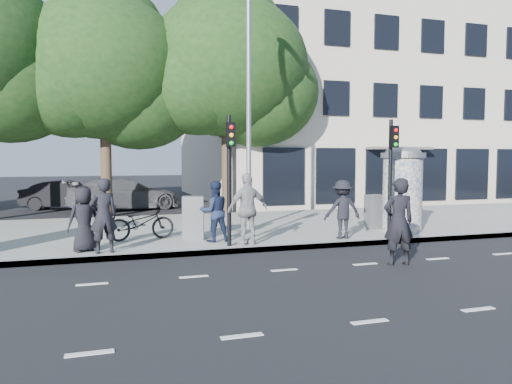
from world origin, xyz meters
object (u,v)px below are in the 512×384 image
object	(u,v)px
traffic_pole_near	(230,167)
car_right	(124,194)
street_lamp	(249,84)
ped_b	(103,216)
ad_column_right	(402,187)
man_road	(399,222)
ped_e	(248,209)
car_mid	(67,195)
cabinet_right	(374,212)
bicycle	(141,223)
traffic_pole_far	(391,166)
cabinet_left	(193,218)
ped_a	(84,219)
ped_d	(343,209)
ped_c	(214,211)

from	to	relation	value
traffic_pole_near	car_right	xyz separation A→B (m)	(-2.08, 11.47, -1.48)
street_lamp	ped_b	distance (m)	6.50
ad_column_right	man_road	bearing A→B (deg)	-125.06
ped_e	man_road	xyz separation A→B (m)	(2.78, -2.72, -0.10)
car_mid	cabinet_right	bearing A→B (deg)	-119.70
ad_column_right	bicycle	size ratio (longest dim) A/B	1.42
ad_column_right	street_lamp	xyz separation A→B (m)	(-4.40, 1.93, 3.26)
ad_column_right	bicycle	distance (m)	8.01
traffic_pole_near	car_right	world-z (taller)	traffic_pole_near
traffic_pole_far	cabinet_right	distance (m)	2.31
ped_b	car_right	xyz separation A→B (m)	(1.06, 11.41, -0.31)
street_lamp	cabinet_left	world-z (taller)	street_lamp
car_mid	street_lamp	bearing A→B (deg)	-130.15
street_lamp	ped_a	size ratio (longest dim) A/B	5.00
street_lamp	car_mid	xyz separation A→B (m)	(-6.03, 9.77, -4.12)
ped_a	man_road	xyz separation A→B (m)	(6.89, -3.07, 0.05)
street_lamp	ped_e	world-z (taller)	street_lamp
cabinet_right	car_right	distance (m)	12.24
ped_d	cabinet_left	world-z (taller)	ped_d
ped_c	car_right	size ratio (longest dim) A/B	0.32
traffic_pole_near	cabinet_right	xyz separation A→B (m)	(5.27, 1.67, -1.53)
ad_column_right	car_mid	distance (m)	15.70
street_lamp	ped_c	size ratio (longest dim) A/B	4.79
ped_c	man_road	bearing A→B (deg)	130.89
ped_e	car_mid	world-z (taller)	ped_e
street_lamp	ped_a	bearing A→B (deg)	-153.95
ad_column_right	traffic_pole_near	world-z (taller)	traffic_pole_near
traffic_pole_near	ped_c	size ratio (longest dim) A/B	2.03
ad_column_right	traffic_pole_far	world-z (taller)	traffic_pole_far
ped_c	cabinet_right	world-z (taller)	ped_c
bicycle	traffic_pole_near	bearing A→B (deg)	-137.41
car_mid	bicycle	bearing A→B (deg)	-148.82
bicycle	cabinet_right	bearing A→B (deg)	-98.59
ad_column_right	cabinet_left	size ratio (longest dim) A/B	2.16
ad_column_right	street_lamp	distance (m)	5.81
ped_a	cabinet_left	distance (m)	3.07
ped_a	traffic_pole_near	bearing A→B (deg)	149.89
cabinet_left	car_right	bearing A→B (deg)	112.02
street_lamp	car_mid	size ratio (longest dim) A/B	1.96
ped_b	traffic_pole_near	bearing A→B (deg)	167.99
street_lamp	ped_c	distance (m)	4.59
street_lamp	ped_e	bearing A→B (deg)	-107.77
ped_a	car_right	distance (m)	11.17
ad_column_right	ped_d	size ratio (longest dim) A/B	1.59
ped_a	ped_c	bearing A→B (deg)	163.78
ped_b	cabinet_right	xyz separation A→B (m)	(8.40, 1.62, -0.36)
ped_e	cabinet_left	xyz separation A→B (m)	(-1.21, 1.34, -0.34)
ad_column_right	traffic_pole_far	size ratio (longest dim) A/B	0.78
ped_e	cabinet_left	size ratio (longest dim) A/B	1.55
car_mid	man_road	bearing A→B (deg)	-134.43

